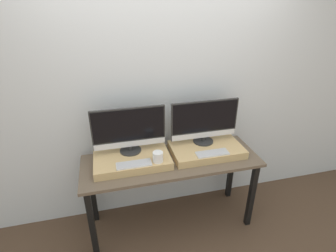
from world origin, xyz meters
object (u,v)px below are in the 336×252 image
object	(u,v)px
monitor_right	(205,121)
monitor_left	(129,130)
keyboard_left	(134,164)
keyboard_right	(212,153)
mug	(158,157)

from	to	relation	value
monitor_right	monitor_left	bearing A→B (deg)	180.00
keyboard_left	keyboard_right	bearing A→B (deg)	0.00
monitor_left	keyboard_left	size ratio (longest dim) A/B	2.18
monitor_left	keyboard_right	distance (m)	0.79
monitor_left	keyboard_left	world-z (taller)	monitor_left
keyboard_left	monitor_left	bearing A→B (deg)	90.00
mug	monitor_right	bearing A→B (deg)	24.49
keyboard_right	monitor_right	bearing A→B (deg)	90.00
keyboard_left	mug	world-z (taller)	mug
monitor_left	keyboard_right	bearing A→B (deg)	-17.85
keyboard_left	keyboard_right	xyz separation A→B (m)	(0.72, 0.00, 0.00)
mug	keyboard_right	bearing A→B (deg)	0.00
keyboard_left	monitor_right	bearing A→B (deg)	17.85
keyboard_left	keyboard_right	size ratio (longest dim) A/B	1.00
keyboard_left	mug	bearing A→B (deg)	0.00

